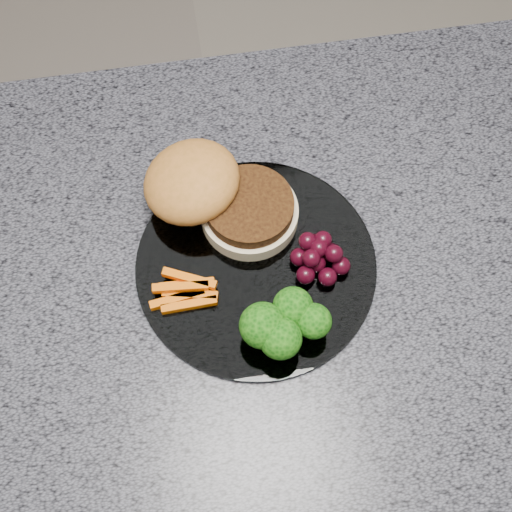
{
  "coord_description": "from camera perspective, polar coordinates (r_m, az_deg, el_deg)",
  "views": [
    {
      "loc": [
        -0.06,
        -0.31,
        1.6
      ],
      "look_at": [
        -0.01,
        0.01,
        0.93
      ],
      "focal_mm": 50.0,
      "sensor_mm": 36.0,
      "label": 1
    }
  ],
  "objects": [
    {
      "name": "plate",
      "position": [
        0.77,
        0.0,
        -0.73
      ],
      "size": [
        0.26,
        0.26,
        0.01
      ],
      "primitive_type": "cylinder",
      "color": "white",
      "rests_on": "countertop"
    },
    {
      "name": "carrot_sticks",
      "position": [
        0.75,
        -5.66,
        -2.84
      ],
      "size": [
        0.07,
        0.05,
        0.02
      ],
      "rotation": [
        0.0,
        0.0,
        -0.35
      ],
      "color": "#E05E03",
      "rests_on": "plate"
    },
    {
      "name": "grape_bunch",
      "position": [
        0.76,
        5.08,
        -0.03
      ],
      "size": [
        0.06,
        0.06,
        0.03
      ],
      "rotation": [
        0.0,
        0.0,
        0.33
      ],
      "color": "black",
      "rests_on": "plate"
    },
    {
      "name": "island_cabinet",
      "position": [
        1.21,
        0.68,
        -10.14
      ],
      "size": [
        1.2,
        0.6,
        0.86
      ],
      "primitive_type": "cube",
      "color": "#512E1B",
      "rests_on": "ground"
    },
    {
      "name": "countertop",
      "position": [
        0.79,
        1.03,
        -1.61
      ],
      "size": [
        1.2,
        0.6,
        0.04
      ],
      "primitive_type": "cube",
      "color": "#53545E",
      "rests_on": "island_cabinet"
    },
    {
      "name": "broccoli",
      "position": [
        0.71,
        2.14,
        -5.48
      ],
      "size": [
        0.09,
        0.07,
        0.06
      ],
      "rotation": [
        0.0,
        0.0,
        0.24
      ],
      "color": "olive",
      "rests_on": "plate"
    },
    {
      "name": "burger",
      "position": [
        0.78,
        -3.52,
        4.96
      ],
      "size": [
        0.2,
        0.18,
        0.06
      ],
      "rotation": [
        0.0,
        0.0,
        -0.42
      ],
      "color": "beige",
      "rests_on": "plate"
    }
  ]
}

